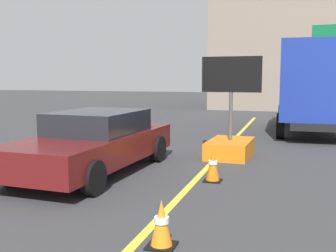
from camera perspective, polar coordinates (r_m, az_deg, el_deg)
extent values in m
cube|color=orange|center=(11.25, 8.67, -3.10)|extent=(1.18, 1.85, 0.45)
cylinder|color=#4C4C4C|center=(11.14, 8.75, 1.34)|extent=(0.10, 0.10, 1.30)
cube|color=black|center=(11.09, 8.85, 7.14)|extent=(1.60, 0.15, 0.95)
sphere|color=yellow|center=(11.05, 11.73, 7.08)|extent=(0.09, 0.09, 0.09)
sphere|color=yellow|center=(11.09, 10.18, 7.11)|extent=(0.09, 0.09, 0.09)
sphere|color=yellow|center=(11.15, 8.65, 7.14)|extent=(0.09, 0.09, 0.09)
sphere|color=yellow|center=(11.21, 7.13, 7.16)|extent=(0.09, 0.09, 0.09)
sphere|color=yellow|center=(11.25, 6.29, 8.09)|extent=(0.09, 0.09, 0.09)
sphere|color=yellow|center=(11.25, 6.27, 6.26)|extent=(0.09, 0.09, 0.09)
cube|color=black|center=(16.91, 19.30, 1.10)|extent=(1.75, 6.77, 0.25)
cube|color=silver|center=(19.27, 19.03, 4.98)|extent=(2.36, 1.93, 1.90)
cube|color=navy|center=(15.81, 19.72, 6.03)|extent=(2.41, 4.63, 2.68)
cylinder|color=black|center=(19.18, 15.58, 1.50)|extent=(0.30, 0.90, 0.90)
cylinder|color=black|center=(19.29, 22.22, 1.27)|extent=(0.30, 0.90, 0.90)
cylinder|color=black|center=(14.88, 15.43, 0.03)|extent=(0.30, 0.90, 0.90)
cube|color=#591414|center=(9.37, -10.38, -2.93)|extent=(2.19, 4.99, 0.60)
cube|color=black|center=(9.50, -9.71, 0.57)|extent=(1.82, 2.29, 0.50)
cylinder|color=black|center=(7.59, -10.43, -7.16)|extent=(0.25, 0.67, 0.66)
cylinder|color=black|center=(8.66, -21.15, -5.77)|extent=(0.25, 0.67, 0.66)
cylinder|color=black|center=(10.44, -1.44, -3.21)|extent=(0.25, 0.67, 0.66)
cylinder|color=black|center=(11.25, -10.29, -2.59)|extent=(0.25, 0.67, 0.66)
cube|color=black|center=(5.42, -0.91, -16.37)|extent=(0.36, 0.36, 0.03)
cone|color=orange|center=(5.31, -0.92, -13.29)|extent=(0.28, 0.28, 0.59)
cylinder|color=white|center=(5.30, -0.92, -12.98)|extent=(0.19, 0.19, 0.08)
cube|color=black|center=(8.60, 6.26, -7.59)|extent=(0.36, 0.36, 0.03)
cone|color=orange|center=(8.52, 6.29, -5.30)|extent=(0.28, 0.28, 0.67)
cylinder|color=white|center=(8.51, 6.29, -5.08)|extent=(0.19, 0.19, 0.08)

